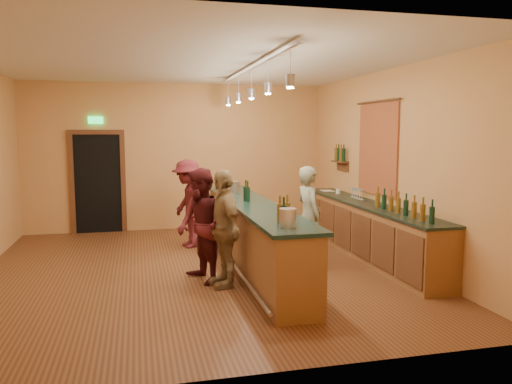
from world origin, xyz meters
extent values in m
plane|color=#552818|center=(0.00, 0.00, 0.00)|extent=(7.00, 7.00, 0.00)
cube|color=silver|center=(0.00, 0.00, 3.20)|extent=(6.50, 7.00, 0.02)
cube|color=tan|center=(0.00, 3.50, 1.60)|extent=(6.50, 0.02, 3.20)
cube|color=tan|center=(0.00, -3.50, 1.60)|extent=(6.50, 0.02, 3.20)
cube|color=tan|center=(3.25, 0.00, 1.60)|extent=(0.02, 7.00, 3.20)
cube|color=black|center=(-1.70, 3.48, 1.05)|extent=(0.95, 0.06, 2.10)
cube|color=#512B18|center=(-2.22, 3.46, 1.05)|extent=(0.10, 0.08, 2.10)
cube|color=#512B18|center=(-1.18, 3.46, 1.05)|extent=(0.10, 0.08, 2.10)
cube|color=#512B18|center=(-1.70, 3.46, 2.15)|extent=(1.15, 0.08, 0.10)
cube|color=#19E54C|center=(-1.70, 3.45, 2.40)|extent=(0.30, 0.04, 0.15)
cube|color=maroon|center=(3.23, 0.40, 1.85)|extent=(0.03, 1.40, 1.60)
cube|color=#512B18|center=(3.16, 1.90, 1.55)|extent=(0.16, 0.55, 0.03)
cube|color=#512B18|center=(3.23, 1.90, 1.45)|extent=(0.03, 0.55, 0.18)
cube|color=brown|center=(2.97, 0.20, 0.45)|extent=(0.55, 4.50, 0.90)
cube|color=black|center=(2.97, 0.20, 0.92)|extent=(0.60, 4.55, 0.04)
cylinder|color=silver|center=(2.97, 1.50, 0.99)|extent=(0.09, 0.09, 0.09)
cube|color=silver|center=(2.94, 2.00, 0.95)|extent=(0.22, 0.30, 0.01)
cube|color=brown|center=(0.87, 0.00, 0.50)|extent=(0.60, 5.00, 1.00)
cube|color=black|center=(0.87, 0.00, 1.02)|extent=(0.70, 5.10, 0.05)
cylinder|color=silver|center=(0.51, 0.00, 0.15)|extent=(0.05, 5.00, 0.05)
cylinder|color=silver|center=(0.82, -2.10, 1.16)|extent=(0.20, 0.20, 0.22)
cylinder|color=silver|center=(0.82, 1.20, 1.16)|extent=(0.20, 0.20, 0.22)
cube|color=silver|center=(0.87, 0.00, 3.14)|extent=(0.06, 4.60, 0.05)
cylinder|color=silver|center=(0.87, -2.00, 2.95)|extent=(0.01, 0.01, 0.35)
cylinder|color=#A5A5AD|center=(0.87, -2.00, 2.75)|extent=(0.11, 0.11, 0.14)
cylinder|color=#FFEABF|center=(0.87, -2.00, 2.67)|extent=(0.08, 0.08, 0.02)
cylinder|color=silver|center=(0.87, -1.00, 2.95)|extent=(0.01, 0.01, 0.35)
cylinder|color=#A5A5AD|center=(0.87, -1.00, 2.75)|extent=(0.11, 0.11, 0.14)
cylinder|color=#FFEABF|center=(0.87, -1.00, 2.67)|extent=(0.08, 0.08, 0.02)
cylinder|color=silver|center=(0.87, 0.00, 2.95)|extent=(0.01, 0.01, 0.35)
cylinder|color=#A5A5AD|center=(0.87, 0.00, 2.75)|extent=(0.11, 0.11, 0.14)
cylinder|color=#FFEABF|center=(0.87, 0.00, 2.67)|extent=(0.08, 0.08, 0.02)
cylinder|color=silver|center=(0.87, 1.00, 2.95)|extent=(0.01, 0.01, 0.35)
cylinder|color=#A5A5AD|center=(0.87, 1.00, 2.75)|extent=(0.11, 0.11, 0.14)
cylinder|color=#FFEABF|center=(0.87, 1.00, 2.67)|extent=(0.08, 0.08, 0.02)
cylinder|color=silver|center=(0.87, 2.00, 2.95)|extent=(0.01, 0.01, 0.35)
cylinder|color=#A5A5AD|center=(0.87, 2.00, 2.75)|extent=(0.11, 0.11, 0.14)
cylinder|color=#FFEABF|center=(0.87, 2.00, 2.67)|extent=(0.08, 0.08, 0.02)
imported|color=gray|center=(1.79, -0.12, 0.81)|extent=(0.46, 0.63, 1.62)
imported|color=#59191E|center=(-0.01, -0.62, 0.83)|extent=(0.86, 0.96, 1.65)
imported|color=#997A51|center=(0.27, -0.87, 0.82)|extent=(0.57, 1.02, 1.65)
imported|color=#59191E|center=(0.03, 1.65, 0.82)|extent=(0.83, 1.17, 1.65)
cylinder|color=#8D6340|center=(1.85, 2.20, 0.62)|extent=(0.31, 0.31, 0.04)
cylinder|color=#8D6340|center=(1.97, 2.20, 0.30)|extent=(0.04, 0.04, 0.60)
cylinder|color=#8D6340|center=(1.79, 2.30, 0.30)|extent=(0.04, 0.04, 0.60)
cylinder|color=#8D6340|center=(1.79, 2.10, 0.30)|extent=(0.04, 0.04, 0.60)
camera|label=1|loc=(-0.88, -7.62, 2.16)|focal=35.00mm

